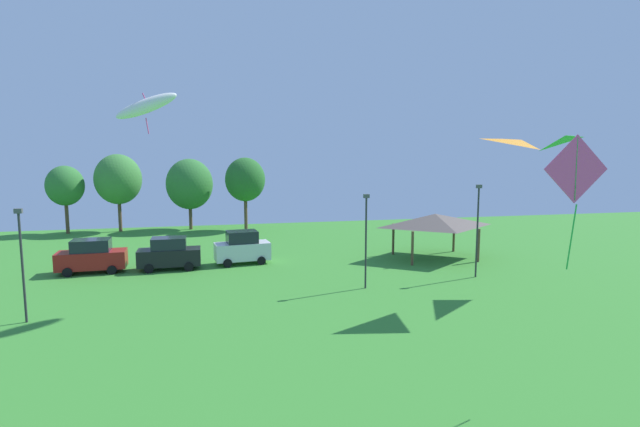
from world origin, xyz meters
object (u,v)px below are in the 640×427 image
Objects in this scene: park_pavilion at (435,220)px; light_post_1 at (22,258)px; parked_car_second_from_left at (169,254)px; treeline_tree_0 at (65,186)px; kite_flying_3 at (540,172)px; kite_flying_6 at (537,169)px; kite_flying_5 at (576,174)px; parked_car_third_from_left at (242,248)px; parked_car_leftmost at (92,256)px; treeline_tree_1 at (118,179)px; kite_flying_2 at (146,106)px; treeline_tree_2 at (190,184)px; treeline_tree_3 at (245,180)px; light_post_2 at (366,235)px; light_post_0 at (477,226)px.

light_post_1 reaches higher than park_pavilion.
treeline_tree_0 is (-11.68, 18.78, 3.81)m from parked_car_second_from_left.
kite_flying_3 is 1.04× the size of kite_flying_6.
kite_flying_5 reaches higher than parked_car_third_from_left.
kite_flying_3 is 0.87× the size of kite_flying_5.
parked_car_third_from_left is at bearing 43.66° from light_post_1.
parked_car_leftmost is 5.31m from parked_car_second_from_left.
treeline_tree_1 reaches higher than parked_car_third_from_left.
treeline_tree_2 is (0.43, 31.88, -5.67)m from kite_flying_2.
treeline_tree_2 is (-14.49, 41.18, -2.89)m from kite_flying_5.
parked_car_leftmost is 25.93m from park_pavilion.
treeline_tree_2 reaches higher than parked_car_second_from_left.
kite_flying_2 is 10.24m from light_post_1.
light_post_1 is (-0.88, -10.39, 2.11)m from parked_car_leftmost.
kite_flying_5 is 25.09m from light_post_1.
treeline_tree_2 is 0.98× the size of treeline_tree_3.
parked_car_leftmost is at bearing -86.30° from treeline_tree_1.
park_pavilion is 10.91m from light_post_2.
kite_flying_2 is 20.27m from kite_flying_3.
treeline_tree_0 is (-32.23, 19.29, 1.89)m from park_pavilion.
kite_flying_2 is at bearing -116.63° from parked_car_third_from_left.
kite_flying_5 is 15.45m from light_post_2.
kite_flying_5 is 49.26m from treeline_tree_0.
treeline_tree_3 is at bearing 78.21° from parked_car_third_from_left.
kite_flying_3 is 0.52× the size of treeline_tree_3.
treeline_tree_3 is at bearing 64.83° from light_post_1.
parked_car_leftmost is 19.33m from treeline_tree_1.
treeline_tree_0 is at bearing 106.52° from parked_car_leftmost.
kite_flying_6 is 0.91× the size of parked_car_third_from_left.
kite_flying_5 is 0.61× the size of treeline_tree_2.
light_post_1 is (-21.48, 12.14, -4.56)m from kite_flying_5.
parked_car_leftmost is at bearing 176.19° from parked_car_third_from_left.
treeline_tree_2 is (6.10, 18.65, 3.78)m from parked_car_leftmost.
treeline_tree_0 is (-16.99, 18.01, 3.73)m from parked_car_third_from_left.
parked_car_leftmost is at bearing 162.80° from kite_flying_6.
kite_flying_2 reaches higher than parked_car_leftmost.
park_pavilion is (20.54, -0.51, 1.92)m from parked_car_second_from_left.
light_post_0 is 0.81× the size of treeline_tree_3.
kite_flying_3 is at bearing -90.73° from park_pavilion.
light_post_0 reaches higher than light_post_1.
park_pavilion is at bearing -30.91° from treeline_tree_0.
treeline_tree_1 reaches higher than treeline_tree_3.
kite_flying_6 is 31.07m from treeline_tree_3.
parked_car_second_from_left is 14.87m from light_post_2.
treeline_tree_3 is at bearing -7.54° from treeline_tree_1.
kite_flying_6 is at bearing -34.45° from parked_car_third_from_left.
kite_flying_2 is at bearing 178.89° from kite_flying_3.
treeline_tree_1 is 7.34m from treeline_tree_2.
kite_flying_5 is 0.66× the size of park_pavilion.
treeline_tree_3 is at bearing 102.93° from light_post_2.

